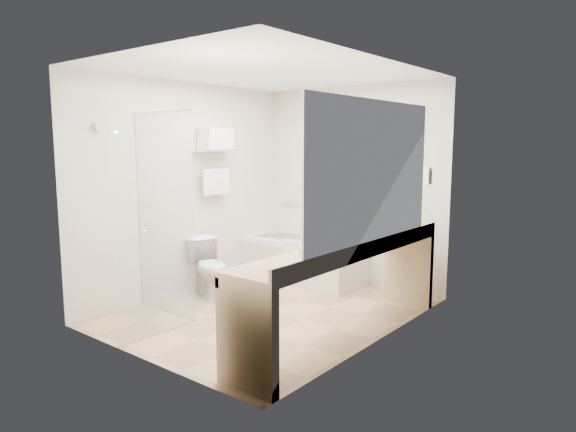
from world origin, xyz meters
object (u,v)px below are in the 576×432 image
Objects in this scene: bathtub at (303,260)px; amenity_basket at (316,252)px; vanity_counter at (345,270)px; water_bottle_left at (378,227)px; toilet at (210,268)px.

amenity_basket reaches higher than bathtub.
vanity_counter is 0.77m from water_bottle_left.
vanity_counter reaches higher than amenity_basket.
vanity_counter is 3.97× the size of toilet.
bathtub is at bearing 155.05° from water_bottle_left.
vanity_counter is at bearing -85.64° from water_bottle_left.
water_bottle_left reaches higher than amenity_basket.
water_bottle_left reaches higher than bathtub.
vanity_counter reaches higher than bathtub.
amenity_basket is (1.95, -0.57, 0.55)m from toilet.
water_bottle_left is (1.92, 0.55, 0.61)m from toilet.
toilet is at bearing -164.07° from water_bottle_left.
toilet is 3.85× the size of amenity_basket.
amenity_basket is at bearing -88.68° from water_bottle_left.
water_bottle_left is (1.47, -0.68, 0.67)m from bathtub.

